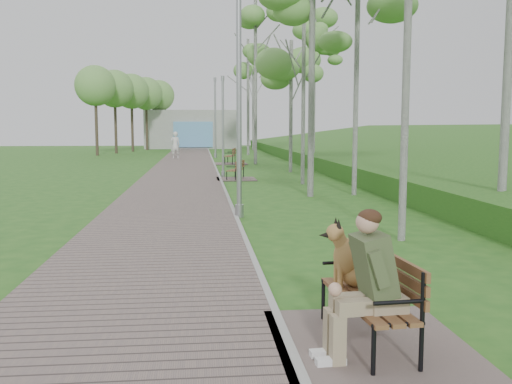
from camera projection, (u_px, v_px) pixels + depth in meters
ground at (249, 249)px, 10.75m from camera, size 120.00×120.00×0.00m
walkway at (184, 168)px, 31.83m from camera, size 3.50×67.00×0.04m
kerb at (216, 167)px, 32.00m from camera, size 0.10×67.00×0.05m
embankment at (432, 168)px, 31.71m from camera, size 14.00×70.00×1.60m
building_north at (193, 129)px, 60.77m from camera, size 10.00×5.20×4.00m
bench_main at (362, 302)px, 5.88m from camera, size 1.99×2.22×1.74m
bench_second at (235, 175)px, 24.79m from camera, size 1.68×1.87×1.03m
bench_third at (230, 160)px, 35.10m from camera, size 1.98×2.20×1.22m
lamp_post_near at (239, 112)px, 14.18m from camera, size 0.22×0.22×5.68m
lamp_post_second at (223, 130)px, 25.81m from camera, size 0.18×0.18×4.56m
lamp_post_third at (215, 121)px, 41.77m from camera, size 0.23×0.23×5.85m
pedestrian_near at (175, 145)px, 40.53m from camera, size 0.83×0.69×1.94m
birch_mid_a at (304, 32)px, 22.14m from camera, size 2.22×2.22×7.59m
birch_mid_b at (315, 47)px, 31.78m from camera, size 2.25×2.25×8.56m
birch_mid_c at (291, 65)px, 28.26m from camera, size 2.43×2.43×6.80m
birch_far_a at (313, 39)px, 32.24m from camera, size 2.86×2.86×9.17m
birch_far_b at (255, 28)px, 33.87m from camera, size 2.71×2.71×10.34m
birch_distant_a at (248, 61)px, 45.40m from camera, size 2.79×2.79×9.59m
birch_distant_b at (253, 70)px, 54.64m from camera, size 2.46×2.46×9.76m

